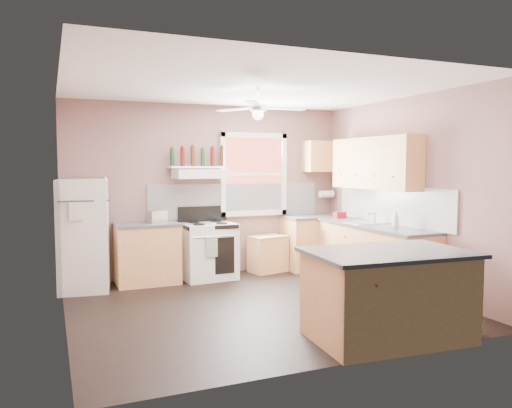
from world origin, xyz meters
name	(u,v)px	position (x,y,z in m)	size (l,w,h in m)	color
floor	(258,305)	(0.00, 0.00, 0.00)	(4.50, 4.50, 0.00)	black
ceiling	(258,87)	(0.00, 0.00, 2.70)	(4.50, 4.50, 0.00)	white
wall_back	(209,190)	(0.00, 2.02, 1.35)	(4.50, 0.05, 2.70)	#805D58
wall_right	(407,194)	(2.27, 0.00, 1.35)	(0.05, 4.00, 2.70)	#805D58
wall_left	(59,203)	(-2.27, 0.00, 1.35)	(0.05, 4.00, 2.70)	#805D58
backsplash_back	(236,200)	(0.45, 1.99, 1.18)	(2.90, 0.03, 0.55)	white
backsplash_right	(391,205)	(2.23, 0.30, 1.18)	(0.03, 2.60, 0.55)	white
window_view	(253,174)	(0.75, 1.98, 1.60)	(1.00, 0.02, 1.20)	maroon
window_frame	(254,174)	(0.75, 1.96, 1.60)	(1.16, 0.07, 1.36)	white
refrigerator	(84,235)	(-1.95, 1.60, 0.78)	(0.66, 0.64, 1.56)	white
base_cabinet_left	(147,255)	(-1.06, 1.70, 0.43)	(0.90, 0.60, 0.86)	tan
counter_left	(147,225)	(-1.06, 1.70, 0.88)	(0.92, 0.62, 0.04)	#464649
toaster	(157,216)	(-0.91, 1.73, 0.99)	(0.28, 0.16, 0.18)	silver
stove	(208,251)	(-0.14, 1.66, 0.43)	(0.79, 0.64, 0.86)	white
range_hood	(200,174)	(-0.23, 1.75, 1.62)	(0.78, 0.50, 0.14)	white
bottle_shelf	(198,167)	(-0.23, 1.87, 1.72)	(0.90, 0.26, 0.03)	white
cart	(268,254)	(0.91, 1.75, 0.29)	(0.58, 0.38, 0.58)	tan
base_cabinet_corner	(314,243)	(1.75, 1.70, 0.43)	(1.00, 0.60, 0.86)	tan
base_cabinet_right	(374,256)	(1.95, 0.30, 0.43)	(0.60, 2.20, 0.86)	tan
counter_corner	(315,217)	(1.75, 1.70, 0.88)	(1.02, 0.62, 0.04)	#464649
counter_right	(374,226)	(1.94, 0.30, 0.88)	(0.62, 2.22, 0.04)	#464649
sink	(366,223)	(1.94, 0.50, 0.90)	(0.55, 0.45, 0.03)	silver
faucet	(375,218)	(2.10, 0.50, 0.97)	(0.03, 0.03, 0.14)	silver
upper_cabinet_right	(375,163)	(2.08, 0.50, 1.78)	(0.33, 1.80, 0.76)	tan
upper_cabinet_corner	(322,156)	(1.95, 1.83, 1.90)	(0.60, 0.33, 0.52)	tan
paper_towel	(326,194)	(2.07, 1.86, 1.25)	(0.12, 0.12, 0.26)	white
island	(388,297)	(0.75, -1.60, 0.43)	(1.51, 0.96, 0.86)	tan
island_top	(389,253)	(0.75, -1.60, 0.88)	(1.60, 1.04, 0.04)	#464649
ceiling_fan_hub	(258,108)	(0.00, 0.00, 2.45)	(0.20, 0.20, 0.08)	white
soap_bottle	(396,219)	(2.01, -0.11, 1.02)	(0.09, 0.09, 0.24)	silver
red_caddy	(340,215)	(1.93, 1.20, 0.95)	(0.18, 0.12, 0.10)	#A40E20
wine_bottles	(198,157)	(-0.22, 1.87, 1.88)	(0.86, 0.06, 0.31)	#143819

